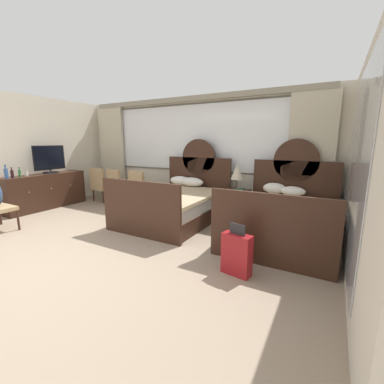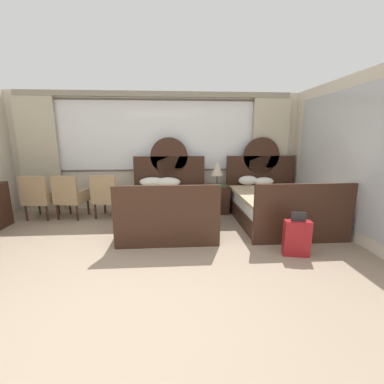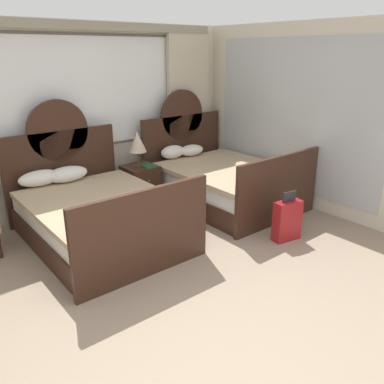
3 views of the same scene
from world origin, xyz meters
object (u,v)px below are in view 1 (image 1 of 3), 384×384
(bed_near_mirror, at_px, (283,219))
(nightstand_between_beds, at_px, (236,204))
(bed_near_window, at_px, (176,204))
(bottle_spirit_blue, at_px, (6,173))
(armchair_by_window_left, at_px, (141,188))
(armchair_by_window_centre, at_px, (119,185))
(bottle_soda_green, at_px, (20,173))
(cup_on_dresser, at_px, (26,174))
(table_lamp_on_nightstand, at_px, (237,172))
(dresser_minibar, at_px, (46,191))
(bottle_wine_dark, at_px, (12,174))
(tv_flatscreen, at_px, (50,159))
(book_on_nightstand, at_px, (239,190))
(suitcase_on_floor, at_px, (237,254))
(armchair_by_window_right, at_px, (102,184))

(bed_near_mirror, relative_size, nightstand_between_beds, 3.52)
(bed_near_window, height_order, bottle_spirit_blue, bed_near_window)
(armchair_by_window_left, bearing_deg, armchair_by_window_centre, 180.00)
(armchair_by_window_centre, bearing_deg, bottle_soda_green, -124.27)
(cup_on_dresser, bearing_deg, table_lamp_on_nightstand, 22.47)
(dresser_minibar, height_order, cup_on_dresser, cup_on_dresser)
(bed_near_window, relative_size, bottle_wine_dark, 9.56)
(bed_near_mirror, height_order, tv_flatscreen, bed_near_mirror)
(bottle_wine_dark, relative_size, cup_on_dresser, 2.12)
(book_on_nightstand, distance_m, bottle_soda_green, 4.82)
(bed_near_window, relative_size, suitcase_on_floor, 3.38)
(dresser_minibar, xyz_separation_m, bottle_soda_green, (0.07, -0.57, 0.51))
(bottle_wine_dark, height_order, armchair_by_window_left, bottle_wine_dark)
(table_lamp_on_nightstand, relative_size, armchair_by_window_left, 0.58)
(armchair_by_window_left, bearing_deg, table_lamp_on_nightstand, 6.07)
(bottle_spirit_blue, relative_size, suitcase_on_floor, 0.45)
(book_on_nightstand, bearing_deg, bed_near_window, -152.92)
(dresser_minibar, bearing_deg, suitcase_on_floor, -8.75)
(table_lamp_on_nightstand, relative_size, armchair_by_window_right, 0.58)
(table_lamp_on_nightstand, height_order, bottle_soda_green, table_lamp_on_nightstand)
(bottle_wine_dark, bearing_deg, bottle_spirit_blue, -87.26)
(bed_near_mirror, xyz_separation_m, armchair_by_window_left, (-3.46, 0.46, 0.15))
(table_lamp_on_nightstand, distance_m, tv_flatscreen, 4.57)
(nightstand_between_beds, height_order, armchair_by_window_centre, armchair_by_window_centre)
(bottle_soda_green, bearing_deg, dresser_minibar, 97.10)
(bed_near_mirror, height_order, dresser_minibar, bed_near_mirror)
(bed_near_window, bearing_deg, armchair_by_window_right, 170.34)
(nightstand_between_beds, relative_size, cup_on_dresser, 5.76)
(bottle_spirit_blue, height_order, bottle_soda_green, bottle_spirit_blue)
(table_lamp_on_nightstand, distance_m, suitcase_on_floor, 2.49)
(bed_near_window, relative_size, tv_flatscreen, 2.82)
(bottle_wine_dark, bearing_deg, table_lamp_on_nightstand, 26.62)
(table_lamp_on_nightstand, height_order, dresser_minibar, table_lamp_on_nightstand)
(tv_flatscreen, bearing_deg, cup_on_dresser, -93.94)
(nightstand_between_beds, distance_m, armchair_by_window_left, 2.40)
(bottle_soda_green, bearing_deg, bed_near_mirror, 13.43)
(armchair_by_window_centre, bearing_deg, bottle_wine_dark, -121.82)
(bottle_soda_green, height_order, suitcase_on_floor, bottle_soda_green)
(bed_near_mirror, xyz_separation_m, armchair_by_window_right, (-4.85, 0.46, 0.15))
(table_lamp_on_nightstand, bearing_deg, bottle_spirit_blue, -152.12)
(tv_flatscreen, height_order, armchair_by_window_left, tv_flatscreen)
(book_on_nightstand, height_order, bottle_spirit_blue, bottle_spirit_blue)
(dresser_minibar, distance_m, bottle_spirit_blue, 1.01)
(bottle_wine_dark, xyz_separation_m, armchair_by_window_left, (1.95, 1.92, -0.45))
(tv_flatscreen, xyz_separation_m, bottle_soda_green, (0.05, -0.74, -0.26))
(table_lamp_on_nightstand, bearing_deg, cup_on_dresser, -157.53)
(table_lamp_on_nightstand, xyz_separation_m, bottle_soda_green, (-4.34, -2.01, -0.06))
(book_on_nightstand, distance_m, tv_flatscreen, 4.65)
(book_on_nightstand, height_order, suitcase_on_floor, book_on_nightstand)
(bottle_spirit_blue, xyz_separation_m, bottle_soda_green, (-0.01, 0.28, -0.03))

